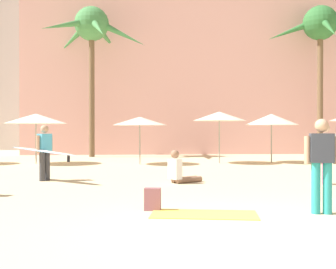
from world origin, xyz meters
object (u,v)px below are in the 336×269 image
object	(u,v)px
palm_tree_center	(320,30)
cafe_umbrella_4	(271,119)
cafe_umbrella_5	(219,116)
person_far_left	(180,172)
backpack	(153,199)
palm_tree_far_left	(92,31)
cafe_umbrella_1	(140,121)
beach_towel	(204,214)
cafe_umbrella_0	(36,119)
person_far_right	(325,151)
person_mid_right	(44,150)
person_near_left	(322,162)

from	to	relation	value
palm_tree_center	cafe_umbrella_4	size ratio (longest dim) A/B	3.65
cafe_umbrella_5	person_far_left	bearing A→B (deg)	-109.20
cafe_umbrella_4	backpack	size ratio (longest dim) A/B	5.89
palm_tree_far_left	cafe_umbrella_1	distance (m)	8.24
palm_tree_far_left	cafe_umbrella_4	bearing A→B (deg)	-30.64
beach_towel	backpack	size ratio (longest dim) A/B	4.45
backpack	palm_tree_center	bearing A→B (deg)	-21.95
cafe_umbrella_4	backpack	distance (m)	13.37
cafe_umbrella_0	person_far_left	size ratio (longest dim) A/B	2.66
cafe_umbrella_1	person_far_right	size ratio (longest dim) A/B	1.45
cafe_umbrella_4	cafe_umbrella_1	bearing A→B (deg)	-175.17
palm_tree_far_left	cafe_umbrella_5	world-z (taller)	palm_tree_far_left
person_mid_right	person_far_right	world-z (taller)	person_far_right
cafe_umbrella_1	person_far_right	xyz separation A→B (m)	(5.06, -7.71, -1.00)
person_far_left	palm_tree_center	bearing A→B (deg)	20.42
backpack	person_far_right	xyz separation A→B (m)	(4.93, 3.57, 0.72)
palm_tree_far_left	person_mid_right	world-z (taller)	palm_tree_far_left
cafe_umbrella_1	cafe_umbrella_4	bearing A→B (deg)	4.83
cafe_umbrella_1	person_near_left	xyz separation A→B (m)	(3.13, -11.86, -0.99)
beach_towel	person_far_right	xyz separation A→B (m)	(4.04, 4.07, 0.91)
person_far_right	person_mid_right	bearing A→B (deg)	-166.83
person_mid_right	person_near_left	distance (m)	8.16
beach_towel	person_far_right	world-z (taller)	person_far_right
cafe_umbrella_4	cafe_umbrella_0	bearing A→B (deg)	-179.99
palm_tree_center	cafe_umbrella_4	bearing A→B (deg)	-130.47
cafe_umbrella_4	person_far_left	distance (m)	9.28
cafe_umbrella_1	person_far_left	distance (m)	7.32
palm_tree_center	person_near_left	world-z (taller)	palm_tree_center
palm_tree_far_left	person_mid_right	size ratio (longest dim) A/B	3.58
cafe_umbrella_4	cafe_umbrella_5	world-z (taller)	cafe_umbrella_5
cafe_umbrella_5	person_near_left	xyz separation A→B (m)	(-0.52, -12.17, -1.22)
cafe_umbrella_0	person_far_right	distance (m)	12.77
palm_tree_center	backpack	xyz separation A→B (m)	(-10.77, -17.36, -7.37)
cafe_umbrella_5	person_far_left	distance (m)	8.02
person_far_right	person_far_left	bearing A→B (deg)	-166.31
person_far_left	cafe_umbrella_5	bearing A→B (deg)	37.99
cafe_umbrella_5	person_mid_right	size ratio (longest dim) A/B	1.02
cafe_umbrella_5	backpack	world-z (taller)	cafe_umbrella_5
cafe_umbrella_0	backpack	distance (m)	12.86
person_mid_right	person_far_left	size ratio (longest dim) A/B	2.32
cafe_umbrella_4	cafe_umbrella_5	bearing A→B (deg)	-175.38
palm_tree_far_left	cafe_umbrella_4	size ratio (longest dim) A/B	3.47
person_near_left	person_far_left	bearing A→B (deg)	-144.70
palm_tree_center	person_far_left	bearing A→B (deg)	-126.77
palm_tree_far_left	person_far_right	size ratio (longest dim) A/B	5.12
palm_tree_center	cafe_umbrella_1	bearing A→B (deg)	-150.82
palm_tree_center	cafe_umbrella_4	xyz separation A→B (m)	(-4.75, -5.57, -5.56)
person_mid_right	person_far_right	xyz separation A→B (m)	(7.94, -1.37, 0.01)
palm_tree_far_left	cafe_umbrella_0	world-z (taller)	palm_tree_far_left
cafe_umbrella_1	backpack	world-z (taller)	cafe_umbrella_1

